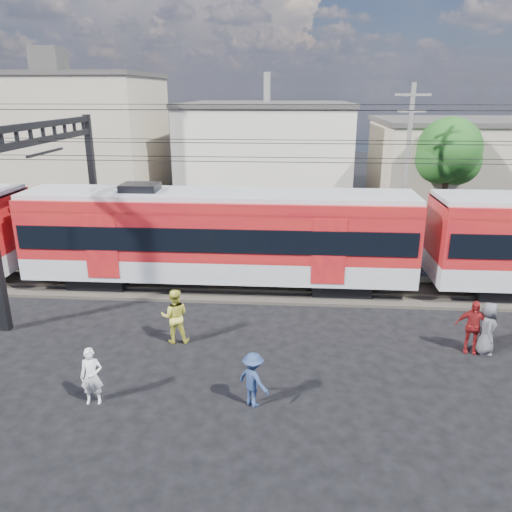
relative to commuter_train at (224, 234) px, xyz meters
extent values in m
plane|color=black|center=(2.78, -8.00, -2.40)|extent=(120.00, 120.00, 0.00)
cube|color=#2D2823|center=(2.78, 0.00, -2.34)|extent=(70.00, 3.40, 0.12)
cube|color=#59544C|center=(2.78, -0.75, -2.22)|extent=(70.00, 0.12, 0.12)
cube|color=#59544C|center=(2.78, 0.75, -2.22)|extent=(70.00, 0.12, 0.12)
cube|color=black|center=(-5.33, 0.00, -2.05)|extent=(2.40, 2.20, 0.70)
cube|color=black|center=(4.91, 0.00, -2.05)|extent=(2.40, 2.20, 0.70)
cube|color=#A1A4A9|center=(-0.21, 0.00, -1.25)|extent=(16.00, 3.00, 0.90)
cube|color=maroon|center=(-0.21, 0.00, 0.40)|extent=(16.00, 3.00, 2.40)
cube|color=black|center=(-0.21, 0.00, 0.15)|extent=(15.68, 3.08, 0.95)
cube|color=#A1A4A9|center=(-0.21, 0.00, 1.65)|extent=(16.00, 2.60, 0.25)
cube|color=black|center=(11.47, 0.00, -2.05)|extent=(2.40, 2.20, 0.70)
cube|color=black|center=(-7.22, 4.50, 1.10)|extent=(0.30, 0.30, 7.00)
cube|color=black|center=(-7.22, 0.00, 4.40)|extent=(0.25, 9.30, 0.25)
cube|color=black|center=(-7.22, 0.00, 3.80)|extent=(0.25, 9.30, 0.25)
cylinder|color=black|center=(2.78, -0.70, 3.10)|extent=(70.00, 0.03, 0.03)
cylinder|color=black|center=(2.78, 0.70, 3.10)|extent=(70.00, 0.03, 0.03)
cylinder|color=black|center=(2.78, -0.70, 3.80)|extent=(70.00, 0.03, 0.03)
cylinder|color=black|center=(2.78, 0.70, 3.80)|extent=(70.00, 0.03, 0.03)
cylinder|color=black|center=(2.78, -3.50, 5.10)|extent=(70.00, 0.03, 0.03)
cylinder|color=black|center=(2.78, 3.50, 5.10)|extent=(70.00, 0.03, 0.03)
cube|color=tan|center=(-14.22, 16.00, 2.10)|extent=(14.00, 10.00, 9.00)
cube|color=#3F3D3A|center=(-14.22, 16.00, 6.75)|extent=(14.28, 10.20, 0.30)
cube|color=beige|center=(0.78, 19.00, 1.10)|extent=(12.00, 12.00, 7.00)
cube|color=#3F3D3A|center=(0.78, 19.00, 4.75)|extent=(12.24, 12.24, 0.30)
cube|color=tan|center=(16.78, 16.00, 0.60)|extent=(16.00, 10.00, 6.00)
cube|color=#3F3D3A|center=(16.78, 16.00, 3.75)|extent=(16.32, 10.20, 0.30)
cylinder|color=slate|center=(8.78, 7.00, 1.85)|extent=(0.24, 0.24, 8.50)
cube|color=slate|center=(8.78, 7.00, 5.50)|extent=(1.80, 0.12, 0.12)
cube|color=slate|center=(8.78, 7.00, 4.70)|extent=(1.40, 0.12, 0.12)
cylinder|color=#382619|center=(11.78, 10.00, -0.44)|extent=(0.36, 0.36, 3.92)
sphere|color=#184814|center=(11.78, 10.00, 2.50)|extent=(3.64, 3.64, 3.64)
sphere|color=#184814|center=(12.38, 10.30, 1.80)|extent=(2.80, 2.80, 2.80)
imported|color=silver|center=(-2.43, -8.56, -1.59)|extent=(0.65, 0.48, 1.63)
imported|color=gold|center=(-1.00, -4.96, -1.46)|extent=(1.01, 0.84, 1.89)
imported|color=navy|center=(1.89, -8.35, -1.63)|extent=(1.14, 1.07, 1.55)
imported|color=maroon|center=(8.68, -4.94, -1.51)|extent=(1.12, 0.68, 1.79)
imported|color=#48474C|center=(9.13, -4.98, -1.53)|extent=(0.72, 0.95, 1.75)
camera|label=1|loc=(2.81, -19.86, 5.66)|focal=35.00mm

